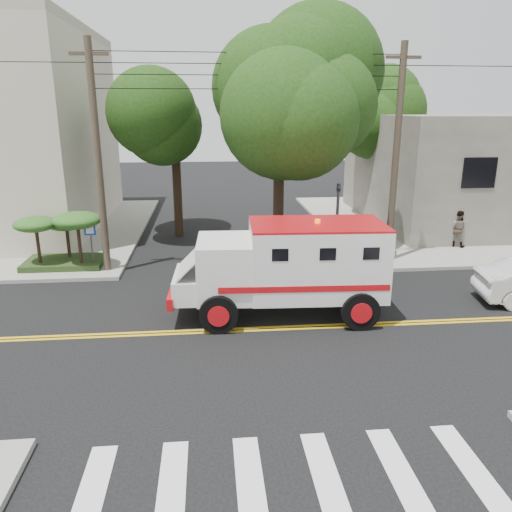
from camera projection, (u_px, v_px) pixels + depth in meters
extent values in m
plane|color=black|center=(258.00, 329.00, 15.27)|extent=(100.00, 100.00, 0.00)
cube|color=gray|center=(463.00, 222.00, 29.37)|extent=(17.00, 17.00, 0.15)
cube|color=#645E56|center=(490.00, 168.00, 29.10)|extent=(14.00, 12.00, 6.00)
cylinder|color=#382D23|center=(98.00, 162.00, 19.20)|extent=(0.28, 0.28, 9.00)
cylinder|color=#382D23|center=(396.00, 159.00, 20.48)|extent=(0.28, 0.28, 9.00)
cylinder|color=black|center=(279.00, 184.00, 20.61)|extent=(0.44, 0.44, 7.00)
sphere|color=black|center=(280.00, 95.00, 19.61)|extent=(5.32, 5.32, 5.32)
sphere|color=black|center=(313.00, 79.00, 18.83)|extent=(4.56, 4.56, 4.56)
cylinder|color=black|center=(177.00, 183.00, 25.64)|extent=(0.44, 0.44, 5.60)
sphere|color=black|center=(174.00, 127.00, 24.84)|extent=(3.92, 3.92, 3.92)
sphere|color=black|center=(191.00, 118.00, 24.27)|extent=(3.36, 3.36, 3.36)
cylinder|color=black|center=(370.00, 168.00, 30.46)|extent=(0.44, 0.44, 5.95)
sphere|color=black|center=(374.00, 118.00, 29.62)|extent=(4.20, 4.20, 4.20)
sphere|color=black|center=(392.00, 110.00, 29.00)|extent=(3.60, 3.60, 3.60)
cylinder|color=#3F3F42|center=(337.00, 227.00, 20.45)|extent=(0.12, 0.12, 3.60)
imported|color=#3F3F42|center=(338.00, 195.00, 20.06)|extent=(0.15, 0.18, 0.90)
cylinder|color=#3F3F42|center=(92.00, 249.00, 20.33)|extent=(0.06, 0.06, 2.00)
cube|color=#0C33A5|center=(90.00, 230.00, 20.04)|extent=(0.45, 0.03, 0.45)
cube|color=#1E3314|center=(65.00, 262.00, 20.99)|extent=(3.20, 2.00, 0.24)
cylinder|color=black|center=(38.00, 244.00, 20.37)|extent=(0.14, 0.14, 1.52)
ellipsoid|color=#244F17|center=(35.00, 224.00, 20.13)|extent=(1.73, 1.73, 0.60)
cylinder|color=black|center=(68.00, 241.00, 21.15)|extent=(0.14, 0.14, 1.36)
ellipsoid|color=#244F17|center=(66.00, 224.00, 20.94)|extent=(1.55, 1.55, 0.54)
cylinder|color=black|center=(79.00, 243.00, 20.31)|extent=(0.14, 0.14, 1.68)
ellipsoid|color=#244F17|center=(77.00, 220.00, 20.04)|extent=(1.91, 1.91, 0.66)
cube|color=silver|center=(316.00, 260.00, 15.86)|extent=(4.28, 2.64, 2.25)
cube|color=silver|center=(225.00, 267.00, 15.76)|extent=(1.81, 2.43, 1.82)
cube|color=black|center=(198.00, 253.00, 15.58)|extent=(0.14, 1.83, 0.75)
cube|color=silver|center=(190.00, 284.00, 15.86)|extent=(1.05, 2.18, 0.75)
cube|color=#B20D12|center=(174.00, 292.00, 15.91)|extent=(0.29, 2.31, 0.38)
cube|color=#B20D12|center=(318.00, 224.00, 15.53)|extent=(4.28, 2.64, 0.06)
cylinder|color=black|center=(219.00, 314.00, 14.91)|extent=(1.19, 0.39, 1.18)
cylinder|color=black|center=(220.00, 286.00, 17.21)|extent=(1.19, 0.39, 1.18)
cylinder|color=black|center=(360.00, 311.00, 15.14)|extent=(1.19, 0.39, 1.18)
cylinder|color=black|center=(343.00, 284.00, 17.44)|extent=(1.19, 0.39, 1.18)
imported|color=gray|center=(373.00, 243.00, 21.22)|extent=(0.64, 0.44, 1.68)
imported|color=gray|center=(458.00, 229.00, 23.62)|extent=(1.07, 1.04, 1.74)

